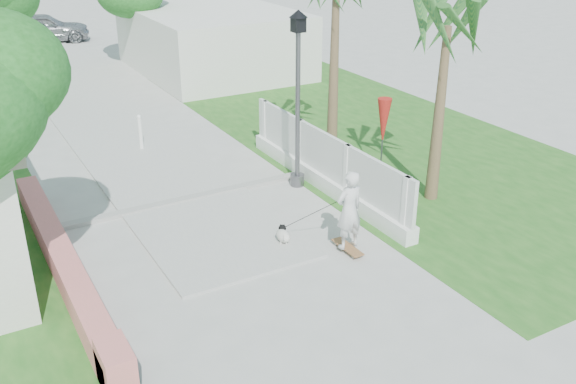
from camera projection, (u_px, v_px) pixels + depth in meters
ground at (313, 331)px, 10.97m from camera, size 90.00×90.00×0.00m
path_strip at (63, 77)px, 26.81m from camera, size 3.20×36.00×0.06m
curb at (185, 200)px, 15.71m from camera, size 6.50×0.25×0.10m
grass_right at (369, 132)px, 20.45m from camera, size 8.00×20.00×0.01m
pink_wall at (68, 271)px, 12.18m from camera, size 0.45×8.20×0.80m
lattice_fence at (324, 168)px, 16.24m from camera, size 0.35×7.00×1.50m
building_right at (213, 40)px, 27.39m from camera, size 6.00×8.00×2.60m
street_lamp at (298, 94)px, 15.63m from camera, size 0.44×0.44×4.44m
bollard at (140, 131)px, 18.74m from camera, size 0.14×0.14×1.09m
patio_umbrella at (383, 122)px, 15.99m from camera, size 0.36×0.36×2.30m
palm_near at (447, 37)px, 14.30m from camera, size 1.80×1.80×4.70m
skateboarder at (322, 214)px, 13.28m from camera, size 1.35×1.58×1.81m
dog at (283, 235)px, 13.71m from camera, size 0.40×0.54×0.39m
parked_car at (43, 28)px, 33.10m from camera, size 4.67×2.32×1.53m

